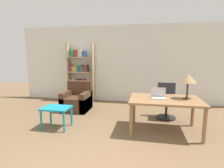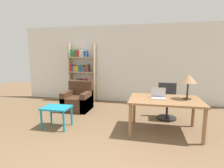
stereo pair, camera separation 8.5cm
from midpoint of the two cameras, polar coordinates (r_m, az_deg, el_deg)
wall_back at (r=6.22m, az=6.18°, el=6.40°), size 8.00×0.06×2.70m
desk at (r=3.92m, az=17.45°, el=-5.93°), size 1.49×0.99×0.73m
laptop at (r=3.90m, az=15.50°, el=-3.82°), size 0.30×0.21×0.22m
table_lamp at (r=3.98m, az=24.22°, el=1.53°), size 0.35×0.35×0.54m
office_chair at (r=4.88m, az=18.01°, el=-5.63°), size 0.50×0.50×0.93m
side_table_blue at (r=4.22m, az=-17.07°, el=-8.19°), size 0.61×0.47×0.49m
armchair at (r=5.48m, az=-10.64°, el=-5.31°), size 0.78×0.77×0.86m
bookshelf at (r=6.50m, az=-9.77°, el=2.64°), size 0.97×0.28×2.10m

